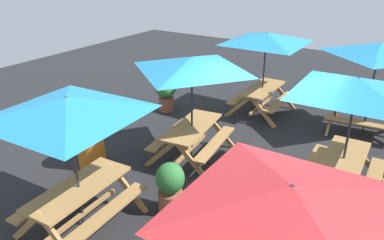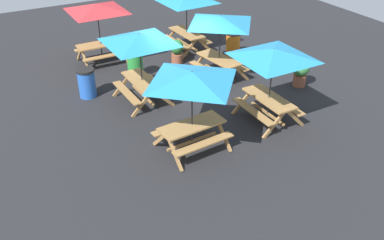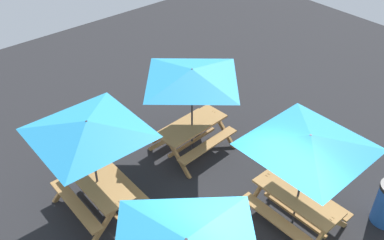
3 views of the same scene
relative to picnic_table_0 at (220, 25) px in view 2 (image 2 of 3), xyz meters
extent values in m
plane|color=#232326|center=(0.00, 1.61, -1.99)|extent=(24.00, 24.00, 0.00)
cube|color=#A87A44|center=(0.00, 0.00, -1.25)|extent=(1.87, 0.92, 0.05)
cube|color=#A87A44|center=(0.07, -0.55, -1.54)|extent=(1.82, 0.49, 0.04)
cube|color=#A87A44|center=(-0.07, 0.55, -1.54)|extent=(1.82, 0.49, 0.04)
cube|color=#A87A44|center=(-0.73, -0.46, -1.62)|extent=(0.16, 0.80, 0.81)
cube|color=#A87A44|center=(-0.82, 0.26, -1.62)|extent=(0.16, 0.80, 0.81)
cube|color=#A87A44|center=(0.82, -0.26, -1.62)|extent=(0.16, 0.80, 0.81)
cube|color=#A87A44|center=(0.73, 0.46, -1.62)|extent=(0.16, 0.80, 0.81)
cube|color=#A87A44|center=(0.00, 0.00, -1.77)|extent=(1.56, 0.27, 0.06)
cylinder|color=#2D2D33|center=(0.00, 0.00, -0.84)|extent=(0.04, 0.04, 2.30)
pyramid|color=#268CC6|center=(0.00, 0.00, 0.17)|extent=(2.24, 2.24, 0.28)
cube|color=#A87A44|center=(-3.44, 3.02, -1.25)|extent=(0.83, 1.85, 0.05)
cube|color=#A87A44|center=(-2.89, 3.06, -1.54)|extent=(0.39, 1.81, 0.04)
cube|color=#A87A44|center=(-3.99, 2.98, -1.54)|extent=(0.39, 1.81, 0.04)
cube|color=#A87A44|center=(-3.02, 2.27, -1.62)|extent=(0.80, 0.12, 0.81)
cube|color=#A87A44|center=(-3.75, 2.22, -1.62)|extent=(0.80, 0.12, 0.81)
cube|color=#A87A44|center=(-3.13, 3.83, -1.62)|extent=(0.80, 0.12, 0.81)
cube|color=#A87A44|center=(-3.86, 3.78, -1.62)|extent=(0.80, 0.12, 0.81)
cube|color=#A87A44|center=(-3.44, 3.02, -1.77)|extent=(0.18, 1.56, 0.06)
cylinder|color=#2D2D33|center=(-3.44, 3.02, -0.84)|extent=(0.04, 0.04, 2.30)
pyramid|color=#268CC6|center=(-3.44, 3.02, 0.17)|extent=(2.14, 2.14, 0.28)
cube|color=#A87A44|center=(-0.31, 3.11, -1.25)|extent=(1.81, 0.74, 0.05)
cube|color=#A87A44|center=(-0.29, 2.56, -1.54)|extent=(1.80, 0.30, 0.04)
cube|color=#A87A44|center=(-0.32, 3.66, -1.54)|extent=(1.80, 0.30, 0.04)
cube|color=#A87A44|center=(-1.08, 2.73, -1.62)|extent=(0.08, 0.80, 0.81)
cube|color=#A87A44|center=(-1.09, 3.46, -1.62)|extent=(0.08, 0.80, 0.81)
cube|color=#A87A44|center=(0.48, 2.76, -1.62)|extent=(0.08, 0.80, 0.81)
cube|color=#A87A44|center=(0.47, 3.49, -1.62)|extent=(0.08, 0.80, 0.81)
cube|color=#A87A44|center=(-0.31, 3.11, -1.77)|extent=(1.56, 0.10, 0.06)
cylinder|color=#2D2D33|center=(-0.31, 3.11, -0.84)|extent=(0.04, 0.04, 2.30)
pyramid|color=#268CC6|center=(-0.31, 3.11, 0.17)|extent=(2.83, 2.83, 0.28)
cube|color=#A87A44|center=(3.40, 3.22, -1.25)|extent=(0.71, 1.80, 0.05)
cube|color=#A87A44|center=(3.95, 3.23, -1.54)|extent=(0.27, 1.80, 0.04)
cube|color=#A87A44|center=(2.85, 3.22, -1.54)|extent=(0.27, 1.80, 0.04)
cube|color=#A87A44|center=(3.77, 2.44, -1.62)|extent=(0.80, 0.07, 0.81)
cube|color=#A87A44|center=(3.04, 2.44, -1.62)|extent=(0.80, 0.07, 0.81)
cube|color=#A87A44|center=(3.76, 4.00, -1.62)|extent=(0.80, 0.07, 0.81)
cube|color=#A87A44|center=(3.03, 4.00, -1.62)|extent=(0.80, 0.07, 0.81)
cube|color=#A87A44|center=(3.40, 3.22, -1.77)|extent=(0.08, 1.56, 0.06)
cylinder|color=#2D2D33|center=(3.40, 3.22, -0.84)|extent=(0.04, 0.04, 2.30)
pyramid|color=red|center=(3.40, 3.22, 0.17)|extent=(2.83, 2.83, 0.28)
cube|color=#A87A44|center=(-3.23, 0.29, -1.25)|extent=(1.80, 0.70, 0.05)
cube|color=#A87A44|center=(-3.23, -0.26, -1.54)|extent=(1.80, 0.26, 0.04)
cube|color=#A87A44|center=(-3.23, 0.84, -1.54)|extent=(1.80, 0.26, 0.04)
cube|color=#A87A44|center=(-4.01, -0.07, -1.62)|extent=(0.06, 0.80, 0.81)
cube|color=#A87A44|center=(-4.01, 0.66, -1.62)|extent=(0.06, 0.80, 0.81)
cube|color=#A87A44|center=(-2.45, -0.07, -1.62)|extent=(0.06, 0.80, 0.81)
cube|color=#A87A44|center=(-2.45, 0.66, -1.62)|extent=(0.06, 0.80, 0.81)
cube|color=#A87A44|center=(-3.23, 0.29, -1.77)|extent=(1.56, 0.07, 0.06)
cylinder|color=#2D2D33|center=(-3.23, 0.29, -0.84)|extent=(0.04, 0.04, 2.30)
pyramid|color=#268CC6|center=(-3.23, 0.29, 0.17)|extent=(2.83, 2.83, 0.28)
cube|color=#A87A44|center=(2.95, -0.28, -1.25)|extent=(1.83, 0.79, 0.05)
cube|color=#A87A44|center=(2.98, -0.83, -1.54)|extent=(1.81, 0.35, 0.04)
cube|color=#A87A44|center=(2.93, 0.26, -1.54)|extent=(1.81, 0.35, 0.04)
cube|color=#A87A44|center=(2.19, -0.69, -1.62)|extent=(0.10, 0.80, 0.81)
cube|color=#A87A44|center=(2.16, 0.04, -1.62)|extent=(0.10, 0.80, 0.81)
cube|color=#A87A44|center=(3.75, -0.61, -1.62)|extent=(0.10, 0.80, 0.81)
cube|color=#A87A44|center=(3.71, 0.12, -1.62)|extent=(0.10, 0.80, 0.81)
cube|color=#A87A44|center=(2.95, -0.28, -1.77)|extent=(1.56, 0.15, 0.06)
cylinder|color=#2D2D33|center=(2.95, -0.28, -0.84)|extent=(0.04, 0.04, 2.30)
cylinder|color=green|center=(1.54, 2.60, -1.54)|extent=(0.56, 0.56, 0.90)
cylinder|color=black|center=(1.54, 2.60, -1.05)|extent=(0.59, 0.59, 0.08)
cylinder|color=orange|center=(1.49, -1.59, -1.54)|extent=(0.56, 0.56, 0.90)
cylinder|color=black|center=(1.49, -1.59, -1.05)|extent=(0.59, 0.59, 0.08)
cylinder|color=blue|center=(0.90, 4.58, -1.54)|extent=(0.56, 0.56, 0.90)
cylinder|color=black|center=(0.90, 4.58, -1.05)|extent=(0.59, 0.59, 0.08)
cylinder|color=#935138|center=(1.86, 0.74, -1.79)|extent=(0.44, 0.44, 0.40)
ellipsoid|color=#2D7233|center=(1.86, 0.74, -1.31)|extent=(0.50, 0.50, 0.56)
cylinder|color=#935138|center=(-1.91, -2.11, -1.79)|extent=(0.44, 0.44, 0.40)
ellipsoid|color=#3D8C42|center=(-1.91, -2.11, -1.29)|extent=(0.61, 0.61, 0.60)
camera|label=1|loc=(6.25, 3.97, 2.19)|focal=35.00mm
camera|label=2|loc=(-11.87, 7.71, 4.75)|focal=40.00mm
camera|label=3|loc=(2.84, -2.30, 4.99)|focal=40.00mm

